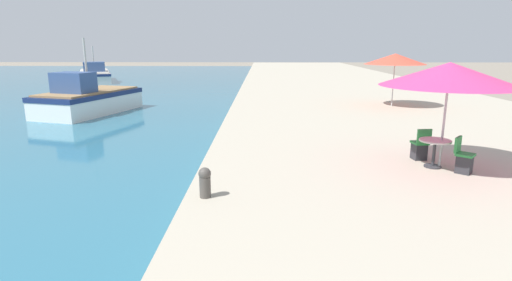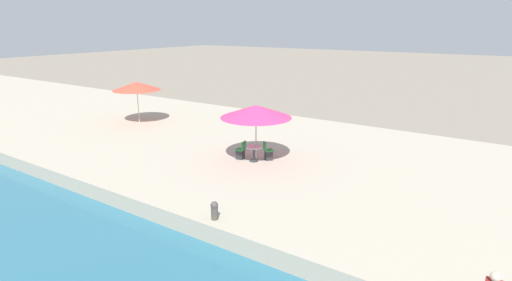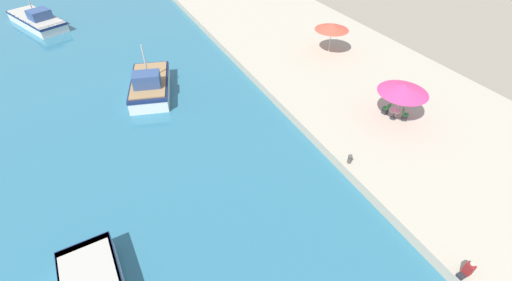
% 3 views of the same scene
% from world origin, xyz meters
% --- Properties ---
extents(quay_promenade, '(16.00, 90.00, 0.70)m').
position_xyz_m(quay_promenade, '(8.00, 37.00, 0.35)').
color(quay_promenade, '#B2A893').
rests_on(quay_promenade, ground_plane).
extents(fishing_boat_mid, '(4.60, 6.80, 4.20)m').
position_xyz_m(fishing_boat_mid, '(-8.26, 28.65, 0.87)').
color(fishing_boat_mid, white).
rests_on(fishing_boat_mid, water_basin).
extents(fishing_boat_far, '(6.24, 9.38, 3.73)m').
position_xyz_m(fishing_boat_far, '(-16.28, 49.02, 0.78)').
color(fishing_boat_far, silver).
rests_on(fishing_boat_far, water_basin).
extents(cafe_umbrella_pink, '(3.39, 3.39, 2.73)m').
position_xyz_m(cafe_umbrella_pink, '(6.33, 16.40, 3.14)').
color(cafe_umbrella_pink, '#B7B7B7').
rests_on(cafe_umbrella_pink, quay_promenade).
extents(cafe_umbrella_white, '(3.12, 3.12, 2.73)m').
position_xyz_m(cafe_umbrella_white, '(8.50, 27.30, 3.16)').
color(cafe_umbrella_white, '#B7B7B7').
rests_on(cafe_umbrella_white, quay_promenade).
extents(cafe_table, '(0.80, 0.80, 0.74)m').
position_xyz_m(cafe_table, '(6.17, 16.41, 1.24)').
color(cafe_table, '#333338').
rests_on(cafe_table, quay_promenade).
extents(cafe_chair_left, '(0.59, 0.58, 0.91)m').
position_xyz_m(cafe_chair_left, '(6.71, 15.94, 1.03)').
color(cafe_chair_left, '#2D2D33').
rests_on(cafe_chair_left, quay_promenade).
extents(cafe_chair_right, '(0.45, 0.48, 0.91)m').
position_xyz_m(cafe_chair_right, '(6.08, 17.13, 1.03)').
color(cafe_chair_right, '#2D2D33').
rests_on(cafe_chair_right, quay_promenade).
extents(mooring_bollard, '(0.26, 0.26, 0.65)m').
position_xyz_m(mooring_bollard, '(0.45, 14.18, 1.05)').
color(mooring_bollard, '#4C4742').
rests_on(mooring_bollard, quay_promenade).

